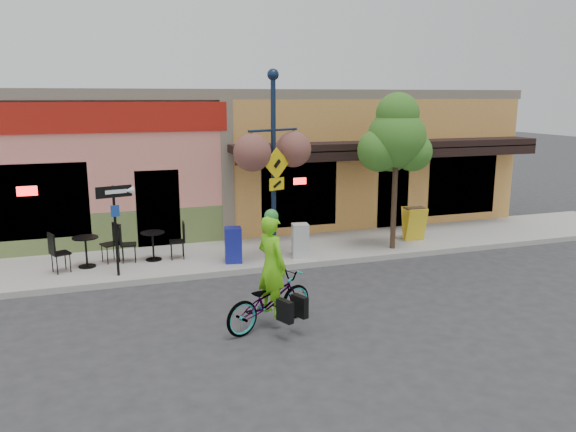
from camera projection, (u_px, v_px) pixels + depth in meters
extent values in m
plane|color=#2D2D30|center=(300.00, 275.00, 13.73)|extent=(90.00, 90.00, 0.00)
cube|color=#9E9B93|center=(276.00, 252.00, 15.57)|extent=(24.00, 3.00, 0.15)
cube|color=#A8A59E|center=(293.00, 266.00, 14.22)|extent=(24.00, 0.12, 0.15)
imported|color=maroon|center=(269.00, 300.00, 10.59)|extent=(2.11, 1.43, 1.05)
imported|color=#6CD916|center=(272.00, 278.00, 10.51)|extent=(0.70, 0.82, 1.92)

